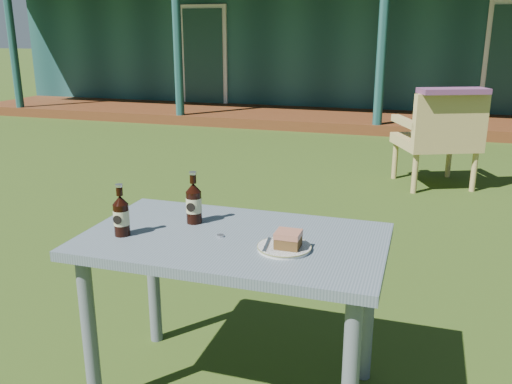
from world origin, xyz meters
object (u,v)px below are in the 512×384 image
(cafe_table, at_px, (234,260))
(cola_bottle_far, at_px, (121,215))
(cake_slice, at_px, (288,239))
(armchair_left, at_px, (440,134))
(plate, at_px, (284,247))
(cola_bottle_near, at_px, (194,203))

(cafe_table, bearing_deg, cola_bottle_far, -164.56)
(cafe_table, height_order, cake_slice, cake_slice)
(cake_slice, bearing_deg, cafe_table, 162.72)
(armchair_left, bearing_deg, cola_bottle_far, -108.61)
(plate, relative_size, cola_bottle_far, 0.96)
(cafe_table, bearing_deg, plate, -17.16)
(cafe_table, xyz_separation_m, cola_bottle_far, (-0.43, -0.12, 0.19))
(plate, xyz_separation_m, armchair_left, (0.61, 3.72, -0.19))
(cake_slice, distance_m, armchair_left, 3.78)
(cola_bottle_near, height_order, cola_bottle_far, cola_bottle_near)
(plate, height_order, cake_slice, cake_slice)
(plate, xyz_separation_m, cola_bottle_far, (-0.66, -0.05, 0.08))
(cake_slice, bearing_deg, plate, 161.05)
(cake_slice, height_order, cola_bottle_near, cola_bottle_near)
(cafe_table, height_order, plate, plate)
(cola_bottle_far, xyz_separation_m, armchair_left, (1.27, 3.77, -0.27))
(plate, bearing_deg, cola_bottle_near, 158.50)
(cola_bottle_far, bearing_deg, cola_bottle_near, 45.91)
(cafe_table, distance_m, cola_bottle_near, 0.31)
(cafe_table, distance_m, cake_slice, 0.29)
(plate, height_order, armchair_left, armchair_left)
(cafe_table, xyz_separation_m, cake_slice, (0.24, -0.08, 0.15))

